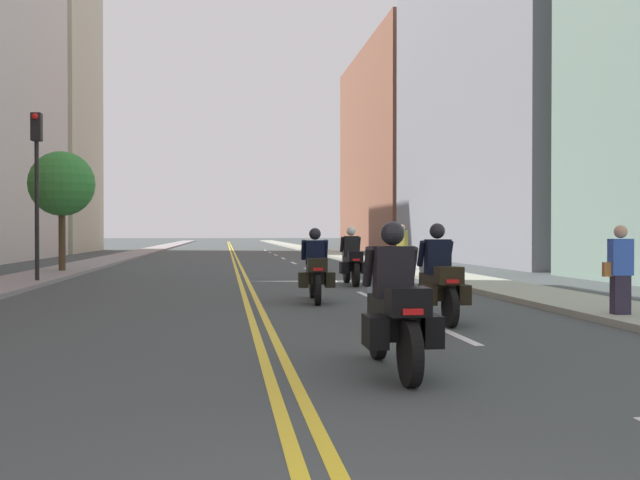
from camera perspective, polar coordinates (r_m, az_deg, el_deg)
ground_plane at (r=50.05m, az=-7.12°, el=-1.09°), size 264.00×264.00×0.00m
sidewalk_left at (r=50.41m, az=-14.63°, el=-1.03°), size 2.10×144.00×0.12m
sidewalk_right at (r=50.56m, az=0.36°, el=-1.00°), size 2.10×144.00×0.12m
centreline_yellow_inner at (r=50.05m, az=-7.26°, el=-1.09°), size 0.12×132.00×0.01m
centreline_yellow_outer at (r=50.05m, az=-6.99°, el=-1.09°), size 0.12×132.00×0.01m
lane_dashes_white at (r=31.24m, az=-1.64°, el=-2.12°), size 0.14×56.40×0.01m
building_right_1 at (r=38.75m, az=15.17°, el=11.10°), size 6.97×20.73×17.11m
building_left_2 at (r=58.18m, az=-21.36°, el=13.06°), size 6.16×12.23×28.12m
building_right_2 at (r=60.02m, az=7.72°, el=7.26°), size 9.15×21.84×16.87m
motorcycle_0 at (r=7.48m, az=6.11°, el=-5.83°), size 0.76×2.17×1.62m
motorcycle_1 at (r=11.77m, az=9.68°, el=-3.41°), size 0.77×2.11×1.65m
motorcycle_2 at (r=15.02m, az=-0.38°, el=-2.57°), size 0.78×2.26×1.60m
motorcycle_3 at (r=19.87m, az=2.60°, el=-1.79°), size 0.76×2.21×1.67m
traffic_cone_1 at (r=17.40m, az=10.17°, el=-3.09°), size 0.34×0.34×0.75m
traffic_light_near at (r=21.72m, az=-22.13°, el=5.60°), size 0.28×0.38×4.93m
pedestrian_0 at (r=26.51m, az=6.73°, el=-0.61°), size 0.39×0.42×1.80m
pedestrian_1 at (r=12.81m, az=23.29°, el=-2.40°), size 0.49×0.24×1.62m
street_tree_0 at (r=27.05m, az=-20.33°, el=4.29°), size 2.35×2.35×4.44m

